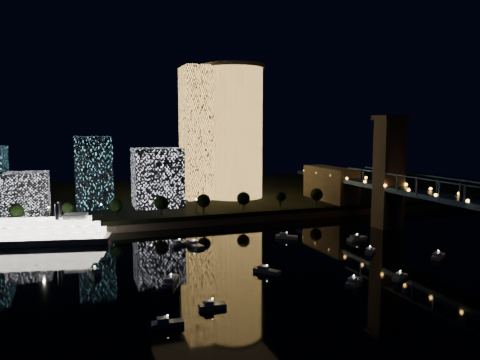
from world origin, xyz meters
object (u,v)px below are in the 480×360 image
object	(u,v)px
tower_cylindrical	(234,131)
truss_bridge	(471,208)
tower_rectangular	(203,133)
riverboat	(35,233)

from	to	relation	value
tower_cylindrical	truss_bridge	distance (m)	136.31
tower_rectangular	truss_bridge	distance (m)	146.27
tower_rectangular	truss_bridge	world-z (taller)	tower_rectangular
truss_bridge	tower_cylindrical	bearing A→B (deg)	109.88
riverboat	tower_cylindrical	bearing A→B (deg)	30.06
tower_cylindrical	truss_bridge	world-z (taller)	tower_cylindrical
tower_rectangular	riverboat	bearing A→B (deg)	-143.39
tower_cylindrical	tower_rectangular	xyz separation A→B (m)	(-17.00, 4.01, -0.86)
truss_bridge	riverboat	size ratio (longest dim) A/B	4.75
tower_cylindrical	tower_rectangular	bearing A→B (deg)	166.73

